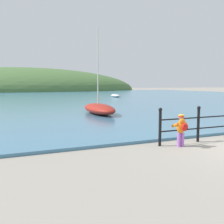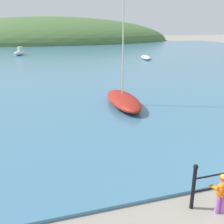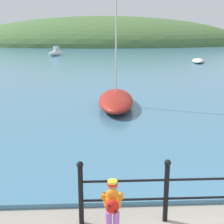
{
  "view_description": "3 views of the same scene",
  "coord_description": "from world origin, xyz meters",
  "px_view_note": "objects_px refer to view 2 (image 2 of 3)",
  "views": [
    {
      "loc": [
        -6.89,
        -5.27,
        1.95
      ],
      "look_at": [
        -2.53,
        4.65,
        0.77
      ],
      "focal_mm": 42.0,
      "sensor_mm": 36.0,
      "label": 1
    },
    {
      "loc": [
        -5.69,
        -3.05,
        4.28
      ],
      "look_at": [
        -3.0,
        5.79,
        1.19
      ],
      "focal_mm": 42.0,
      "sensor_mm": 36.0,
      "label": 2
    },
    {
      "loc": [
        -1.97,
        -3.46,
        3.4
      ],
      "look_at": [
        -1.56,
        4.96,
        1.16
      ],
      "focal_mm": 50.0,
      "sensor_mm": 36.0,
      "label": 3
    }
  ],
  "objects_px": {
    "boat_green_fishing": "(146,57)",
    "boat_blue_hull": "(123,100)",
    "child_in_coat": "(222,191)",
    "boat_white_sailboat": "(20,53)"
  },
  "relations": [
    {
      "from": "boat_green_fishing",
      "to": "boat_blue_hull",
      "type": "height_order",
      "value": "boat_blue_hull"
    },
    {
      "from": "child_in_coat",
      "to": "boat_white_sailboat",
      "type": "relative_size",
      "value": 0.41
    },
    {
      "from": "boat_white_sailboat",
      "to": "child_in_coat",
      "type": "bearing_deg",
      "value": -81.37
    },
    {
      "from": "child_in_coat",
      "to": "boat_white_sailboat",
      "type": "bearing_deg",
      "value": 98.63
    },
    {
      "from": "child_in_coat",
      "to": "boat_blue_hull",
      "type": "xyz_separation_m",
      "value": [
        0.58,
        8.62,
        -0.18
      ]
    },
    {
      "from": "boat_green_fishing",
      "to": "boat_white_sailboat",
      "type": "distance_m",
      "value": 18.09
    },
    {
      "from": "child_in_coat",
      "to": "boat_blue_hull",
      "type": "height_order",
      "value": "boat_blue_hull"
    },
    {
      "from": "child_in_coat",
      "to": "boat_blue_hull",
      "type": "relative_size",
      "value": 0.19
    },
    {
      "from": "child_in_coat",
      "to": "boat_green_fishing",
      "type": "bearing_deg",
      "value": 69.53
    },
    {
      "from": "boat_white_sailboat",
      "to": "boat_green_fishing",
      "type": "bearing_deg",
      "value": -29.53
    }
  ]
}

